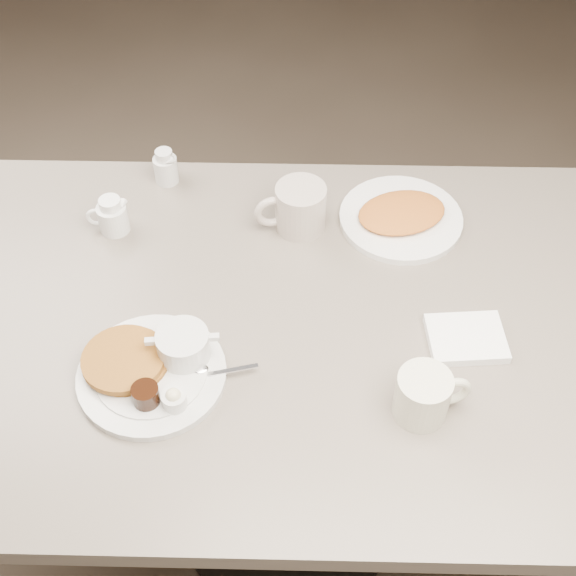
{
  "coord_description": "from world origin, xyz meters",
  "views": [
    {
      "loc": [
        0.02,
        -0.91,
        1.88
      ],
      "look_at": [
        0.0,
        0.02,
        0.82
      ],
      "focal_mm": 49.15,
      "sensor_mm": 36.0,
      "label": 1
    }
  ],
  "objects_px": {
    "diner_table": "(288,375)",
    "coffee_mug_far": "(298,208)",
    "main_plate": "(154,366)",
    "creamer_right": "(165,167)",
    "creamer_left": "(112,216)",
    "hash_plate": "(401,217)",
    "coffee_mug_near": "(425,395)"
  },
  "relations": [
    {
      "from": "main_plate",
      "to": "creamer_left",
      "type": "xyz_separation_m",
      "value": [
        -0.13,
        0.36,
        0.01
      ]
    },
    {
      "from": "diner_table",
      "to": "coffee_mug_far",
      "type": "relative_size",
      "value": 9.63
    },
    {
      "from": "main_plate",
      "to": "coffee_mug_near",
      "type": "relative_size",
      "value": 2.39
    },
    {
      "from": "main_plate",
      "to": "diner_table",
      "type": "bearing_deg",
      "value": 28.08
    },
    {
      "from": "coffee_mug_near",
      "to": "creamer_right",
      "type": "relative_size",
      "value": 1.71
    },
    {
      "from": "creamer_right",
      "to": "diner_table",
      "type": "bearing_deg",
      "value": -55.17
    },
    {
      "from": "coffee_mug_near",
      "to": "coffee_mug_far",
      "type": "bearing_deg",
      "value": 115.78
    },
    {
      "from": "creamer_left",
      "to": "diner_table",
      "type": "bearing_deg",
      "value": -33.21
    },
    {
      "from": "diner_table",
      "to": "hash_plate",
      "type": "distance_m",
      "value": 0.4
    },
    {
      "from": "creamer_left",
      "to": "hash_plate",
      "type": "height_order",
      "value": "creamer_left"
    },
    {
      "from": "creamer_left",
      "to": "creamer_right",
      "type": "distance_m",
      "value": 0.18
    },
    {
      "from": "main_plate",
      "to": "creamer_right",
      "type": "bearing_deg",
      "value": 94.72
    },
    {
      "from": "diner_table",
      "to": "creamer_left",
      "type": "height_order",
      "value": "creamer_left"
    },
    {
      "from": "creamer_right",
      "to": "hash_plate",
      "type": "height_order",
      "value": "creamer_right"
    },
    {
      "from": "coffee_mug_far",
      "to": "diner_table",
      "type": "bearing_deg",
      "value": -93.59
    },
    {
      "from": "diner_table",
      "to": "creamer_left",
      "type": "distance_m",
      "value": 0.48
    },
    {
      "from": "main_plate",
      "to": "creamer_left",
      "type": "distance_m",
      "value": 0.38
    },
    {
      "from": "main_plate",
      "to": "coffee_mug_far",
      "type": "xyz_separation_m",
      "value": [
        0.24,
        0.37,
        0.03
      ]
    },
    {
      "from": "coffee_mug_near",
      "to": "hash_plate",
      "type": "xyz_separation_m",
      "value": [
        -0.0,
        0.46,
        -0.03
      ]
    },
    {
      "from": "main_plate",
      "to": "creamer_right",
      "type": "distance_m",
      "value": 0.51
    },
    {
      "from": "diner_table",
      "to": "hash_plate",
      "type": "height_order",
      "value": "hash_plate"
    },
    {
      "from": "coffee_mug_far",
      "to": "creamer_right",
      "type": "xyz_separation_m",
      "value": [
        -0.29,
        0.14,
        -0.01
      ]
    },
    {
      "from": "diner_table",
      "to": "creamer_right",
      "type": "bearing_deg",
      "value": 124.83
    },
    {
      "from": "coffee_mug_near",
      "to": "coffee_mug_far",
      "type": "height_order",
      "value": "coffee_mug_far"
    },
    {
      "from": "diner_table",
      "to": "hash_plate",
      "type": "xyz_separation_m",
      "value": [
        0.23,
        0.27,
        0.18
      ]
    },
    {
      "from": "diner_table",
      "to": "main_plate",
      "type": "distance_m",
      "value": 0.32
    },
    {
      "from": "coffee_mug_far",
      "to": "creamer_right",
      "type": "height_order",
      "value": "coffee_mug_far"
    },
    {
      "from": "creamer_right",
      "to": "creamer_left",
      "type": "bearing_deg",
      "value": -119.99
    },
    {
      "from": "hash_plate",
      "to": "creamer_right",
      "type": "bearing_deg",
      "value": 166.66
    },
    {
      "from": "diner_table",
      "to": "coffee_mug_near",
      "type": "distance_m",
      "value": 0.37
    },
    {
      "from": "creamer_left",
      "to": "hash_plate",
      "type": "distance_m",
      "value": 0.59
    },
    {
      "from": "hash_plate",
      "to": "diner_table",
      "type": "bearing_deg",
      "value": -129.96
    }
  ]
}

